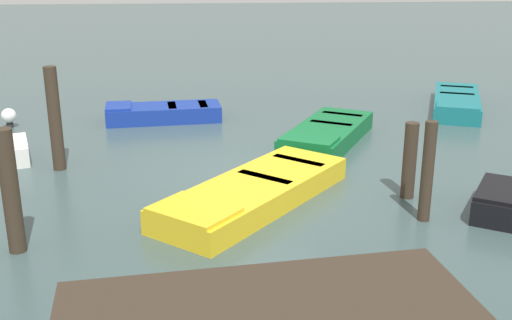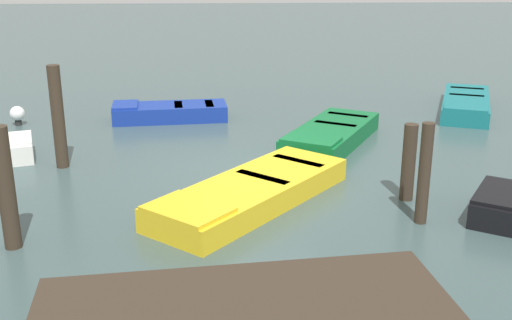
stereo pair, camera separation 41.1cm
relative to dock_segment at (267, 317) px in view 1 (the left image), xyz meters
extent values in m
plane|color=#384C4C|center=(-0.37, -6.11, -0.82)|extent=(80.00, 80.00, 0.00)
cube|color=#33281E|center=(0.00, 0.00, 0.08)|extent=(4.19, 2.12, 0.10)
cylinder|color=black|center=(-1.53, -0.77, -0.40)|extent=(0.20, 0.20, 0.85)
cube|color=#14666B|center=(-6.20, -10.99, -0.62)|extent=(2.30, 3.63, 0.40)
cube|color=beige|center=(-6.20, -10.99, -0.48)|extent=(1.88, 3.06, 0.04)
cube|color=#14666B|center=(-5.72, -9.74, -0.39)|extent=(1.24, 1.08, 0.06)
cube|color=#9B9789|center=(-6.29, -11.24, -0.44)|extent=(0.91, 0.51, 0.04)
cube|color=#9B9789|center=(-6.62, -12.12, -0.44)|extent=(0.91, 0.51, 0.04)
cube|color=navy|center=(1.64, -10.45, -0.62)|extent=(2.94, 1.29, 0.40)
cube|color=silver|center=(1.64, -10.45, -0.48)|extent=(2.49, 1.03, 0.04)
cube|color=navy|center=(2.75, -10.34, -0.39)|extent=(0.72, 0.97, 0.06)
cube|color=#A4A49F|center=(1.43, -10.48, -0.44)|extent=(0.28, 0.80, 0.04)
cube|color=#A4A49F|center=(0.65, -10.55, -0.44)|extent=(0.28, 0.80, 0.04)
cube|color=#0F602D|center=(-2.15, -8.27, -0.62)|extent=(2.66, 3.47, 0.40)
cube|color=orange|center=(-2.15, -8.27, -0.48)|extent=(2.18, 2.91, 0.04)
cube|color=#0F602D|center=(-1.54, -7.14, -0.39)|extent=(1.34, 1.17, 0.06)
cube|color=#B06E1E|center=(-2.27, -8.48, -0.44)|extent=(0.96, 0.64, 0.04)
cube|color=#B06E1E|center=(-2.69, -9.27, -0.44)|extent=(0.96, 0.64, 0.04)
cube|color=gold|center=(-0.24, -4.81, -0.62)|extent=(3.66, 4.00, 0.40)
cube|color=#4C3319|center=(-0.24, -4.81, -0.48)|extent=(3.03, 3.34, 0.04)
cube|color=gold|center=(0.77, -3.60, -0.39)|extent=(1.52, 1.48, 0.06)
cube|color=#42301E|center=(-0.43, -5.05, -0.44)|extent=(0.95, 0.84, 0.04)
cube|color=#42301E|center=(-1.15, -5.91, -0.44)|extent=(0.95, 0.84, 0.04)
cube|color=black|center=(-4.28, -4.03, -0.39)|extent=(1.38, 1.54, 0.06)
cube|color=silver|center=(4.56, -7.45, -0.39)|extent=(0.90, 1.14, 0.06)
cylinder|color=#33281E|center=(3.49, -6.89, 0.21)|extent=(0.25, 0.25, 2.06)
cylinder|color=#33281E|center=(3.32, -3.29, 0.10)|extent=(0.25, 0.25, 1.84)
cylinder|color=#33281E|center=(-2.91, -3.91, 0.01)|extent=(0.19, 0.19, 1.65)
cylinder|color=#33281E|center=(-2.94, -4.89, -0.14)|extent=(0.24, 0.24, 1.36)
cylinder|color=#262626|center=(5.37, -10.11, -0.76)|extent=(0.16, 0.16, 0.12)
sphere|color=white|center=(5.37, -10.11, -0.52)|extent=(0.36, 0.36, 0.36)
camera|label=1|loc=(0.52, 5.25, 3.37)|focal=44.40mm
camera|label=2|loc=(0.11, 5.27, 3.37)|focal=44.40mm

